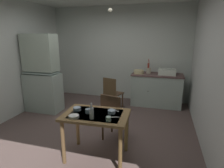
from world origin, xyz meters
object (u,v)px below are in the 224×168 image
object	(u,v)px
chair_by_counter	(112,93)
glass_bottle	(92,113)
serving_bowl_wide	(112,112)
dining_table	(96,121)
mixing_bowl_counter	(139,72)
hutch_cabinet	(42,76)
sink_basin	(167,72)
mug_tall	(108,119)
hand_pump	(148,67)
chair_far_side	(114,116)

from	to	relation	value
chair_by_counter	glass_bottle	size ratio (longest dim) A/B	3.59
glass_bottle	serving_bowl_wide	bearing A→B (deg)	50.17
chair_by_counter	serving_bowl_wide	size ratio (longest dim) A/B	7.51
dining_table	serving_bowl_wide	xyz separation A→B (m)	(0.22, 0.08, 0.14)
mixing_bowl_counter	hutch_cabinet	bearing A→B (deg)	-152.68
serving_bowl_wide	hutch_cabinet	bearing A→B (deg)	148.27
sink_basin	dining_table	world-z (taller)	sink_basin
chair_by_counter	mug_tall	xyz separation A→B (m)	(0.57, -2.17, 0.31)
chair_by_counter	glass_bottle	xyz separation A→B (m)	(0.32, -2.16, 0.37)
mug_tall	sink_basin	bearing A→B (deg)	75.09
hand_pump	chair_by_counter	distance (m)	1.22
chair_far_side	chair_by_counter	xyz separation A→B (m)	(-0.44, 1.43, -0.02)
hutch_cabinet	serving_bowl_wide	world-z (taller)	hutch_cabinet
hand_pump	hutch_cabinet	bearing A→B (deg)	-153.21
chair_far_side	mug_tall	size ratio (longest dim) A/B	12.48
hand_pump	chair_far_side	xyz separation A→B (m)	(-0.39, -2.11, -0.57)
dining_table	mug_tall	world-z (taller)	mug_tall
hutch_cabinet	sink_basin	world-z (taller)	hutch_cabinet
mixing_bowl_counter	mug_tall	distance (m)	2.76
chair_by_counter	mug_tall	world-z (taller)	chair_by_counter
hand_pump	dining_table	xyz separation A→B (m)	(-0.51, -2.66, -0.42)
dining_table	chair_by_counter	size ratio (longest dim) A/B	1.19
hand_pump	dining_table	bearing A→B (deg)	-100.82
serving_bowl_wide	chair_by_counter	bearing A→B (deg)	105.82
hutch_cabinet	chair_far_side	bearing A→B (deg)	-22.70
hand_pump	mixing_bowl_counter	xyz separation A→B (m)	(-0.24, -0.10, -0.12)
dining_table	mug_tall	size ratio (longest dim) A/B	14.22
dining_table	chair_far_side	xyz separation A→B (m)	(0.12, 0.56, -0.14)
serving_bowl_wide	glass_bottle	bearing A→B (deg)	-129.83
sink_basin	mixing_bowl_counter	xyz separation A→B (m)	(-0.73, -0.05, -0.03)
hutch_cabinet	chair_far_side	distance (m)	2.28
chair_far_side	glass_bottle	bearing A→B (deg)	-98.77
mixing_bowl_counter	mug_tall	bearing A→B (deg)	-90.27
mug_tall	glass_bottle	distance (m)	0.25
glass_bottle	chair_by_counter	bearing A→B (deg)	98.52
glass_bottle	dining_table	bearing A→B (deg)	92.42
hutch_cabinet	hand_pump	bearing A→B (deg)	26.79
hand_pump	mixing_bowl_counter	world-z (taller)	hand_pump
chair_by_counter	sink_basin	bearing A→B (deg)	25.69
sink_basin	chair_by_counter	bearing A→B (deg)	-154.31
hutch_cabinet	dining_table	xyz separation A→B (m)	(1.95, -1.42, -0.28)
mixing_bowl_counter	glass_bottle	world-z (taller)	glass_bottle
sink_basin	chair_by_counter	world-z (taller)	sink_basin
chair_far_side	mug_tall	xyz separation A→B (m)	(0.13, -0.74, 0.29)
mixing_bowl_counter	glass_bottle	xyz separation A→B (m)	(-0.26, -2.75, -0.09)
serving_bowl_wide	glass_bottle	distance (m)	0.34
hand_pump	chair_by_counter	size ratio (longest dim) A/B	0.46
chair_far_side	serving_bowl_wide	distance (m)	0.57
hand_pump	chair_far_side	bearing A→B (deg)	-100.43
dining_table	glass_bottle	xyz separation A→B (m)	(0.01, -0.18, 0.21)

